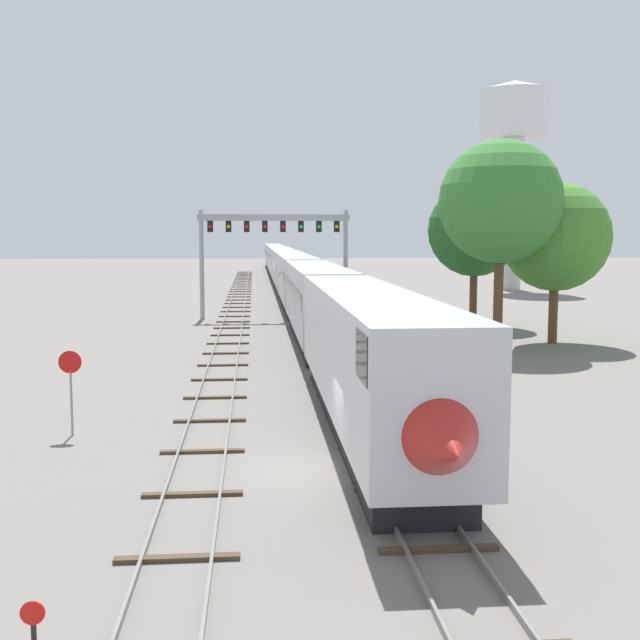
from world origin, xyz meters
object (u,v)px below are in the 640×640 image
stop_sign (71,381)px  trackside_tree_left (556,237)px  signal_gantry (274,238)px  trackside_tree_mid (501,202)px  water_tower (514,131)px  passenger_train (287,269)px  trackside_tree_right (475,230)px

stop_sign → trackside_tree_left: trackside_tree_left is taller
signal_gantry → trackside_tree_mid: size_ratio=0.99×
water_tower → trackside_tree_mid: (-16.89, -48.18, -10.47)m
water_tower → signal_gantry: bearing=-134.2°
trackside_tree_mid → signal_gantry: bearing=125.6°
stop_sign → water_tower: bearing=60.7°
signal_gantry → stop_sign: signal_gantry is taller
passenger_train → trackside_tree_right: bearing=-71.5°
trackside_tree_right → trackside_tree_left: bearing=-76.0°
trackside_tree_left → trackside_tree_mid: bearing=-155.5°
stop_sign → trackside_tree_left: size_ratio=0.29×
trackside_tree_mid → trackside_tree_right: (1.75, 11.28, -1.57)m
passenger_train → stop_sign: size_ratio=53.35×
signal_gantry → trackside_tree_left: size_ratio=1.22×
passenger_train → trackside_tree_right: trackside_tree_right is taller
passenger_train → trackside_tree_left: (14.56, -45.96, 3.95)m
trackside_tree_left → trackside_tree_mid: trackside_tree_mid is taller
signal_gantry → stop_sign: bearing=-102.1°
trackside_tree_mid → stop_sign: bearing=-138.2°
signal_gantry → trackside_tree_right: (14.46, -6.47, 0.62)m
water_tower → trackside_tree_right: size_ratio=2.39×
trackside_tree_left → trackside_tree_mid: (-4.10, -1.87, 2.05)m
water_tower → trackside_tree_left: water_tower is taller
stop_sign → trackside_tree_mid: bearing=41.8°
stop_sign → trackside_tree_mid: size_ratio=0.24×
water_tower → trackside_tree_left: 49.65m
passenger_train → water_tower: 31.92m
trackside_tree_mid → trackside_tree_left: bearing=24.5°
stop_sign → signal_gantry: bearing=77.9°
trackside_tree_right → signal_gantry: bearing=155.9°
passenger_train → signal_gantry: size_ratio=12.70×
trackside_tree_mid → trackside_tree_right: bearing=81.2°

